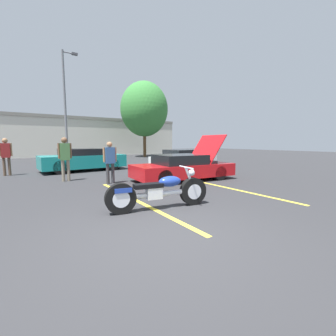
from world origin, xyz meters
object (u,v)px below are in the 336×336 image
at_px(parked_car_mid_row, 83,160).
at_px(spectator_by_show_car, 6,153).
at_px(tree_background, 144,109).
at_px(light_pole, 66,102).
at_px(motorcycle, 159,192).
at_px(show_car_hood_open, 183,167).
at_px(spectator_far_lot, 65,155).
at_px(spectator_midground, 110,159).
at_px(parked_car_right_row, 184,159).

relative_size(parked_car_mid_row, spectator_by_show_car, 2.53).
bearing_deg(tree_background, spectator_by_show_car, -143.91).
bearing_deg(light_pole, motorcycle, -92.24).
relative_size(show_car_hood_open, spectator_by_show_car, 2.45).
bearing_deg(tree_background, spectator_far_lot, -129.57).
height_order(light_pole, parked_car_mid_row, light_pole).
distance_m(tree_background, show_car_hood_open, 15.80).
height_order(spectator_by_show_car, spectator_midground, spectator_by_show_car).
height_order(light_pole, parked_car_right_row, light_pole).
xyz_separation_m(parked_car_right_row, spectator_far_lot, (-7.16, -1.54, 0.53)).
distance_m(parked_car_mid_row, parked_car_right_row, 6.01).
bearing_deg(light_pole, parked_car_mid_row, -93.53).
distance_m(show_car_hood_open, spectator_midground, 3.00).
bearing_deg(motorcycle, spectator_midground, 97.52).
bearing_deg(spectator_midground, tree_background, 57.72).
relative_size(show_car_hood_open, parked_car_right_row, 1.00).
bearing_deg(light_pole, spectator_midground, -92.28).
distance_m(parked_car_mid_row, spectator_far_lot, 3.43).
distance_m(tree_background, parked_car_right_row, 11.41).
xyz_separation_m(motorcycle, parked_car_right_row, (5.97, 6.89, 0.12)).
distance_m(spectator_by_show_car, spectator_midground, 5.77).
xyz_separation_m(tree_background, parked_car_right_row, (-2.53, -10.19, -4.47)).
xyz_separation_m(show_car_hood_open, spectator_by_show_car, (-6.24, 5.54, 0.53)).
bearing_deg(parked_car_mid_row, parked_car_right_row, -18.80).
bearing_deg(spectator_midground, spectator_by_show_car, 126.21).
height_order(motorcycle, spectator_far_lot, spectator_far_lot).
bearing_deg(spectator_far_lot, spectator_by_show_car, 123.30).
distance_m(show_car_hood_open, parked_car_right_row, 4.94).
relative_size(motorcycle, spectator_by_show_car, 1.43).
bearing_deg(parked_car_right_row, light_pole, 118.26).
height_order(show_car_hood_open, parked_car_mid_row, show_car_hood_open).
height_order(tree_background, spectator_by_show_car, tree_background).
xyz_separation_m(motorcycle, spectator_midground, (0.14, 3.85, 0.53)).
height_order(motorcycle, spectator_midground, spectator_midground).
height_order(parked_car_right_row, spectator_by_show_car, spectator_by_show_car).
bearing_deg(spectator_far_lot, show_car_hood_open, -29.80).
bearing_deg(light_pole, tree_background, 11.98).
height_order(parked_car_mid_row, spectator_midground, spectator_midground).
bearing_deg(spectator_by_show_car, spectator_far_lot, -56.70).
relative_size(light_pole, motorcycle, 3.47).
bearing_deg(parked_car_mid_row, spectator_midground, -94.04).
distance_m(light_pole, show_car_hood_open, 13.35).
xyz_separation_m(light_pole, parked_car_right_row, (5.37, -8.51, -4.22)).
height_order(show_car_hood_open, spectator_far_lot, show_car_hood_open).
bearing_deg(motorcycle, parked_car_mid_row, 98.45).
relative_size(parked_car_mid_row, parked_car_right_row, 1.03).
relative_size(spectator_by_show_car, spectator_midground, 1.11).
distance_m(tree_background, spectator_by_show_car, 15.08).
distance_m(spectator_midground, spectator_far_lot, 2.01).
relative_size(light_pole, spectator_by_show_car, 4.94).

